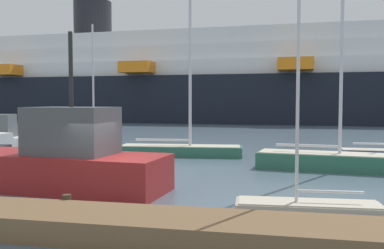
{
  "coord_description": "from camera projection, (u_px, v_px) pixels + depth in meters",
  "views": [
    {
      "loc": [
        5.58,
        -13.0,
        3.25
      ],
      "look_at": [
        0.0,
        14.24,
        1.68
      ],
      "focal_mm": 39.17,
      "sensor_mm": 36.0,
      "label": 1
    }
  ],
  "objects": [
    {
      "name": "ground_plane",
      "position": [
        107.0,
        198.0,
        14.02
      ],
      "size": [
        600.0,
        600.0,
        0.0
      ],
      "primitive_type": "plane",
      "color": "slate"
    },
    {
      "name": "dock_pier",
      "position": [
        46.0,
        221.0,
        10.33
      ],
      "size": [
        22.75,
        2.14,
        0.71
      ],
      "color": "brown",
      "rests_on": "ground_plane"
    },
    {
      "name": "sailboat_0",
      "position": [
        181.0,
        147.0,
        24.65
      ],
      "size": [
        7.37,
        2.27,
        10.76
      ],
      "rotation": [
        0.0,
        0.0,
        0.08
      ],
      "color": "#2D6B51",
      "rests_on": "ground_plane"
    },
    {
      "name": "sailboat_2",
      "position": [
        328.0,
        158.0,
        19.65
      ],
      "size": [
        6.71,
        2.69,
        12.6
      ],
      "rotation": [
        0.0,
        0.0,
        -0.13
      ],
      "color": "#2D6B51",
      "rests_on": "ground_plane"
    },
    {
      "name": "sailboat_4",
      "position": [
        90.0,
        157.0,
        21.76
      ],
      "size": [
        4.12,
        2.24,
        7.14
      ],
      "rotation": [
        0.0,
        0.0,
        -0.33
      ],
      "color": "navy",
      "rests_on": "ground_plane"
    },
    {
      "name": "sailboat_5",
      "position": [
        308.0,
        203.0,
        11.89
      ],
      "size": [
        4.15,
        1.37,
        8.02
      ],
      "rotation": [
        0.0,
        0.0,
        3.2
      ],
      "color": "#BCB29E",
      "rests_on": "ground_plane"
    },
    {
      "name": "fishing_boat_0",
      "position": [
        66.0,
        160.0,
        15.21
      ],
      "size": [
        7.89,
        3.39,
        5.71
      ],
      "rotation": [
        0.0,
        0.0,
        -0.1
      ],
      "color": "maroon",
      "rests_on": "ground_plane"
    },
    {
      "name": "cruise_ship",
      "position": [
        223.0,
        81.0,
        66.27
      ],
      "size": [
        126.6,
        24.06,
        20.03
      ],
      "rotation": [
        0.0,
        0.0,
        -0.04
      ],
      "color": "black",
      "rests_on": "ground_plane"
    }
  ]
}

